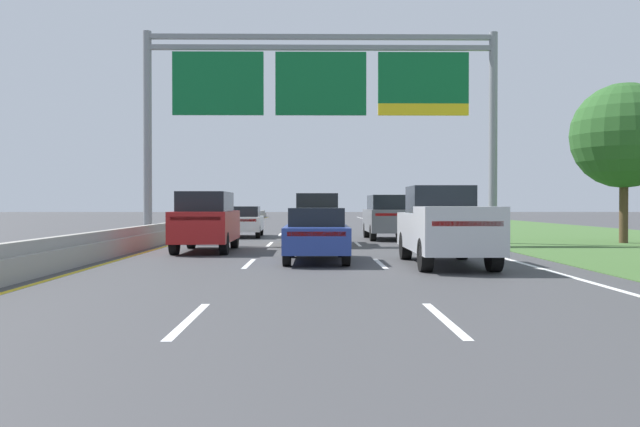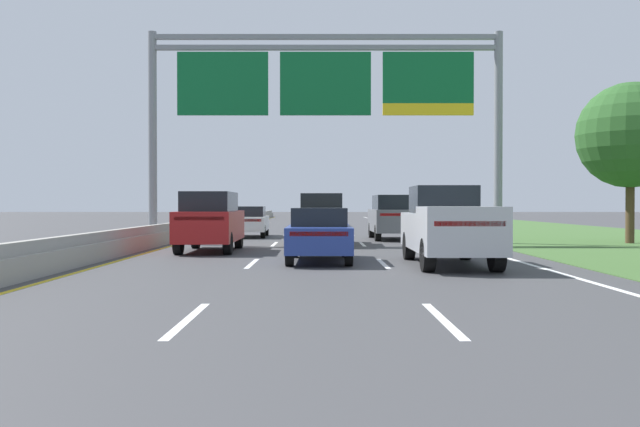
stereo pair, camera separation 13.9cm
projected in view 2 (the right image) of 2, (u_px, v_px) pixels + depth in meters
ground_plane at (317, 237)px, 33.98m from camera, size 220.00×220.00×0.00m
lane_striping at (317, 237)px, 33.52m from camera, size 11.96×106.00×0.01m
grass_verge_right at (585, 236)px, 34.02m from camera, size 14.00×110.00×0.02m
median_barrier_concrete at (190, 230)px, 33.95m from camera, size 0.60×110.00×0.85m
overhead_sign_gantry at (324, 93)px, 27.69m from camera, size 15.06×0.42×9.00m
pickup_truck_silver at (446, 226)px, 18.06m from camera, size 2.05×5.42×2.20m
car_white_left_lane_sedan at (247, 221)px, 33.60m from camera, size 1.93×4.45×1.57m
car_gold_centre_lane_suv at (321, 218)px, 27.11m from camera, size 2.04×4.75×2.11m
car_red_left_lane_suv at (209, 221)px, 23.26m from camera, size 1.94×4.72×2.11m
car_grey_right_lane_suv at (390, 216)px, 31.26m from camera, size 1.95×4.72×2.11m
car_blue_centre_lane_sedan at (318, 234)px, 19.16m from camera, size 1.84×4.41×1.57m
roadside_tree_mid at (628, 136)px, 27.89m from camera, size 4.49×4.49×6.86m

